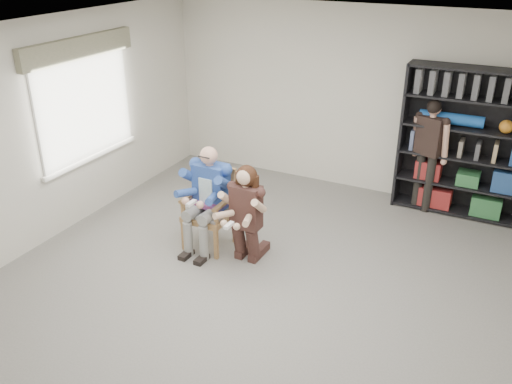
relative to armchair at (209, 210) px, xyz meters
The scene contains 8 objects.
room_shell 1.59m from the armchair, 40.98° to the right, with size 6.00×7.00×2.80m, color silver, non-canonical shape.
floor 1.43m from the armchair, 40.98° to the right, with size 6.00×7.00×0.01m, color slate.
window_left 2.24m from the armchair, behind, with size 0.16×2.00×1.75m, color silver, non-canonical shape.
armchair is the anchor object (origin of this frame).
seated_man 0.16m from the armchair, ahead, with size 0.59×0.82×1.36m, color navy, non-canonical shape.
kneeling_woman 0.60m from the armchair, 11.69° to the right, with size 0.52×0.84×1.24m, color #3A221D, non-canonical shape.
bookshelf 3.66m from the armchair, 41.72° to the left, with size 1.80×0.38×2.10m, color black, non-canonical shape.
standing_man 3.21m from the armchair, 45.91° to the left, with size 0.51×0.28×1.65m, color black, non-canonical shape.
Camera 1 is at (2.24, -4.29, 3.62)m, focal length 38.00 mm.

